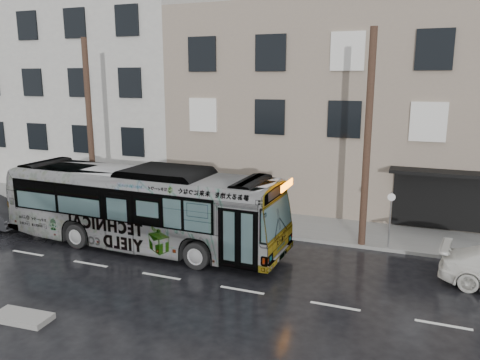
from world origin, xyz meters
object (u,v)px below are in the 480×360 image
Objects in this scene: utility_pole_front at (367,140)px; bus at (142,207)px; utility_pole_rear at (90,128)px; sign_post at (390,220)px.

bus is (-8.88, -3.29, -2.89)m from utility_pole_front.
utility_pole_front and utility_pole_rear have the same top height.
utility_pole_rear is at bearing 180.00° from sign_post.
utility_pole_rear is at bearing 180.00° from utility_pole_front.
utility_pole_front is 3.75× the size of sign_post.
utility_pole_rear is 3.75× the size of sign_post.
utility_pole_front is at bearing 0.00° from utility_pole_rear.
utility_pole_rear is 6.74m from bus.
utility_pole_rear reaches higher than bus.
utility_pole_front is 1.00× the size of utility_pole_rear.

